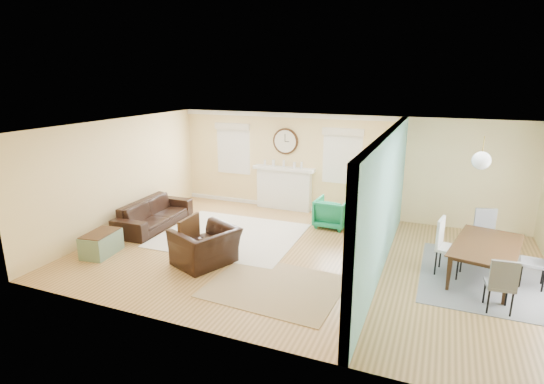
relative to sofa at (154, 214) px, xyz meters
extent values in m
plane|color=olive|center=(3.90, -0.37, -0.32)|extent=(9.00, 9.00, 0.00)
cube|color=#EDCA8A|center=(3.90, 2.63, 0.98)|extent=(9.00, 0.02, 2.60)
cube|color=#EDCA8A|center=(3.90, -3.37, 0.98)|extent=(9.00, 0.02, 2.60)
cube|color=#EDCA8A|center=(-0.60, -0.37, 0.98)|extent=(0.02, 6.00, 2.60)
cube|color=white|center=(3.90, -0.37, 2.28)|extent=(9.00, 6.00, 0.02)
cube|color=#EDCA8A|center=(5.40, 1.03, 0.98)|extent=(0.12, 3.20, 2.60)
cube|color=#EDCA8A|center=(5.40, -2.87, 0.98)|extent=(0.12, 1.00, 2.60)
cube|color=#EDCA8A|center=(5.40, -1.47, 2.08)|extent=(0.12, 1.80, 0.40)
cube|color=white|center=(5.33, -0.57, 0.78)|extent=(0.04, 0.12, 2.20)
cube|color=white|center=(5.33, -2.37, 0.78)|extent=(0.04, 0.12, 2.20)
cube|color=white|center=(5.33, -1.47, 1.88)|extent=(0.04, 1.92, 0.12)
cube|color=#73C0B4|center=(5.47, -0.37, 0.98)|extent=(0.02, 6.00, 2.60)
cube|color=white|center=(2.40, 2.51, 0.23)|extent=(1.50, 0.24, 1.10)
cube|color=white|center=(2.40, 2.48, 0.81)|extent=(1.70, 0.30, 0.08)
cube|color=black|center=(2.40, 2.61, 0.18)|extent=(0.85, 0.02, 0.75)
cube|color=gold|center=(2.40, 2.50, 0.10)|extent=(0.85, 0.02, 0.62)
cylinder|color=#3F2616|center=(2.40, 2.60, 1.53)|extent=(0.70, 0.06, 0.70)
cylinder|color=silver|center=(2.40, 2.57, 1.53)|extent=(0.60, 0.01, 0.60)
cube|color=black|center=(2.40, 2.56, 1.63)|extent=(0.02, 0.01, 0.20)
cube|color=black|center=(2.46, 2.56, 1.53)|extent=(0.12, 0.01, 0.02)
cube|color=white|center=(0.85, 2.61, 1.23)|extent=(0.90, 0.03, 1.30)
cube|color=white|center=(0.85, 2.58, 1.23)|extent=(1.00, 0.04, 1.40)
cube|color=beige|center=(0.85, 2.54, 1.86)|extent=(1.05, 0.10, 0.18)
cube|color=white|center=(3.95, 2.61, 1.23)|extent=(0.90, 0.03, 1.30)
cube|color=white|center=(3.95, 2.58, 1.23)|extent=(1.00, 0.04, 1.40)
cube|color=beige|center=(3.95, 2.54, 1.86)|extent=(1.05, 0.10, 0.18)
cylinder|color=gold|center=(6.90, -0.37, 2.13)|extent=(0.02, 0.02, 0.30)
sphere|color=white|center=(6.90, -0.37, 1.88)|extent=(0.30, 0.30, 0.30)
cube|color=beige|center=(1.99, 0.13, -0.31)|extent=(3.13, 2.73, 0.02)
cube|color=tan|center=(3.84, -1.75, -0.31)|extent=(2.33, 1.94, 0.01)
cube|color=slate|center=(7.23, -0.03, -0.31)|extent=(2.18, 2.72, 0.01)
imported|color=black|center=(0.00, 0.00, 0.00)|extent=(0.96, 2.23, 0.64)
imported|color=black|center=(2.26, -1.40, 0.04)|extent=(1.33, 1.41, 0.73)
imported|color=#0A6A40|center=(3.98, 1.60, 0.03)|extent=(0.79, 0.81, 0.70)
cube|color=slate|center=(0.04, -1.79, -0.09)|extent=(0.60, 0.87, 0.45)
cube|color=#3F2616|center=(0.04, -1.79, 0.14)|extent=(0.57, 0.83, 0.02)
cube|color=olive|center=(5.07, 0.92, 0.08)|extent=(0.49, 1.47, 0.80)
cube|color=#3F2616|center=(4.82, 0.48, 0.23)|extent=(0.01, 0.39, 0.22)
cube|color=#3F2616|center=(4.82, 0.48, -0.04)|extent=(0.01, 0.39, 0.22)
cube|color=#3F2616|center=(4.82, 0.92, 0.23)|extent=(0.01, 0.39, 0.22)
cube|color=#3F2616|center=(4.82, 0.92, -0.04)|extent=(0.01, 0.39, 0.22)
cube|color=#3F2616|center=(4.82, 1.36, 0.23)|extent=(0.01, 0.39, 0.22)
cube|color=#3F2616|center=(4.82, 1.36, -0.04)|extent=(0.01, 0.39, 0.22)
imported|color=black|center=(5.05, 0.92, 0.76)|extent=(0.23, 1.00, 0.57)
cylinder|color=white|center=(5.11, -0.13, -0.05)|extent=(0.36, 0.36, 0.54)
imported|color=#337F33|center=(5.11, -0.13, 0.44)|extent=(0.53, 0.52, 0.45)
imported|color=#3F2616|center=(7.23, -0.03, 0.01)|extent=(1.40, 2.03, 0.65)
cube|color=slate|center=(7.29, 1.13, 0.12)|extent=(0.50, 0.50, 0.05)
cube|color=slate|center=(7.29, 1.13, 0.37)|extent=(0.41, 0.14, 0.49)
cylinder|color=black|center=(7.41, 1.33, -0.11)|extent=(0.03, 0.03, 0.41)
cylinder|color=black|center=(7.49, 1.00, -0.11)|extent=(0.03, 0.03, 0.41)
cylinder|color=black|center=(7.09, 1.25, -0.11)|extent=(0.03, 0.03, 0.41)
cylinder|color=black|center=(7.16, 0.93, -0.11)|extent=(0.03, 0.03, 0.41)
cube|color=slate|center=(7.32, -1.15, 0.11)|extent=(0.43, 0.43, 0.05)
cube|color=slate|center=(7.32, -1.15, 0.34)|extent=(0.40, 0.09, 0.47)
cylinder|color=black|center=(7.17, -1.32, -0.12)|extent=(0.03, 0.03, 0.40)
cylinder|color=black|center=(7.14, -1.00, -0.12)|extent=(0.03, 0.03, 0.40)
cylinder|color=black|center=(7.50, -1.29, -0.12)|extent=(0.03, 0.03, 0.40)
cylinder|color=black|center=(7.46, -0.97, -0.12)|extent=(0.03, 0.03, 0.40)
cube|color=white|center=(6.61, -0.09, 0.17)|extent=(0.54, 0.54, 0.05)
cube|color=white|center=(6.61, -0.09, 0.45)|extent=(0.14, 0.46, 0.55)
cylinder|color=black|center=(6.46, 0.13, -0.09)|extent=(0.03, 0.03, 0.46)
cylinder|color=black|center=(6.83, 0.06, -0.09)|extent=(0.03, 0.03, 0.46)
cylinder|color=black|center=(6.39, -0.23, -0.09)|extent=(0.03, 0.03, 0.46)
cylinder|color=black|center=(6.75, -0.31, -0.09)|extent=(0.03, 0.03, 0.46)
cube|color=slate|center=(7.94, -0.05, 0.12)|extent=(0.46, 0.46, 0.05)
cube|color=slate|center=(7.94, -0.05, 0.36)|extent=(0.11, 0.41, 0.49)
cylinder|color=black|center=(8.08, -0.24, -0.12)|extent=(0.03, 0.03, 0.41)
cylinder|color=black|center=(7.75, -0.19, -0.12)|extent=(0.03, 0.03, 0.41)
cylinder|color=black|center=(8.13, 0.09, -0.12)|extent=(0.03, 0.03, 0.41)
cylinder|color=black|center=(7.80, 0.14, -0.12)|extent=(0.03, 0.03, 0.41)
camera|label=1|loc=(6.30, -7.93, 3.21)|focal=28.00mm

